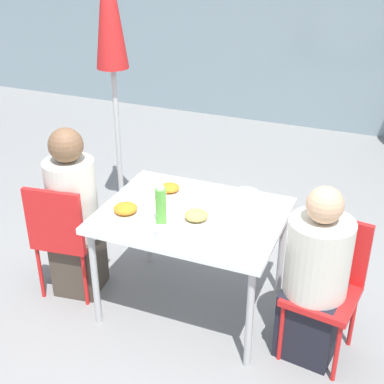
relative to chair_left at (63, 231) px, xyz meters
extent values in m
plane|color=gray|center=(0.87, 0.20, -0.52)|extent=(24.00, 24.00, 0.00)
cube|color=gray|center=(0.87, 4.14, 0.98)|extent=(10.00, 0.20, 3.00)
cube|color=white|center=(0.87, 0.20, 0.21)|extent=(1.16, 0.90, 0.04)
cylinder|color=#B7B7B7|center=(0.35, -0.19, -0.16)|extent=(0.04, 0.04, 0.71)
cylinder|color=#B7B7B7|center=(1.39, -0.19, -0.16)|extent=(0.04, 0.04, 0.71)
cylinder|color=#B7B7B7|center=(0.35, 0.59, -0.16)|extent=(0.04, 0.04, 0.71)
cylinder|color=#B7B7B7|center=(1.39, 0.59, -0.16)|extent=(0.04, 0.04, 0.71)
cube|color=red|center=(-0.01, 0.08, -0.08)|extent=(0.45, 0.45, 0.04)
cube|color=red|center=(0.01, -0.10, 0.15)|extent=(0.40, 0.09, 0.42)
cylinder|color=red|center=(-0.20, 0.23, -0.31)|extent=(0.03, 0.03, 0.42)
cylinder|color=red|center=(0.14, 0.27, -0.31)|extent=(0.03, 0.03, 0.42)
cylinder|color=red|center=(-0.16, -0.11, -0.31)|extent=(0.03, 0.03, 0.42)
cylinder|color=red|center=(0.18, -0.07, -0.31)|extent=(0.03, 0.03, 0.42)
cube|color=#473D33|center=(0.04, 0.09, -0.29)|extent=(0.34, 0.34, 0.46)
cylinder|color=beige|center=(0.04, 0.09, 0.22)|extent=(0.34, 0.34, 0.55)
sphere|color=brown|center=(0.04, 0.09, 0.61)|extent=(0.23, 0.23, 0.23)
cube|color=red|center=(1.75, 0.07, -0.08)|extent=(0.45, 0.45, 0.04)
cube|color=red|center=(1.77, 0.25, 0.15)|extent=(0.40, 0.09, 0.42)
cylinder|color=red|center=(1.89, -0.12, -0.31)|extent=(0.03, 0.03, 0.42)
cylinder|color=red|center=(1.56, -0.07, -0.31)|extent=(0.03, 0.03, 0.42)
cylinder|color=red|center=(1.94, 0.22, -0.31)|extent=(0.03, 0.03, 0.42)
cylinder|color=red|center=(1.60, 0.27, -0.31)|extent=(0.03, 0.03, 0.42)
cube|color=black|center=(1.70, 0.08, -0.29)|extent=(0.38, 0.38, 0.46)
cylinder|color=beige|center=(1.70, 0.08, 0.18)|extent=(0.38, 0.38, 0.47)
sphere|color=tan|center=(1.70, 0.08, 0.52)|extent=(0.21, 0.21, 0.21)
cylinder|color=#333333|center=(-0.21, 1.16, -0.49)|extent=(0.36, 0.36, 0.05)
cylinder|color=#BCBCBC|center=(-0.21, 1.16, 0.67)|extent=(0.04, 0.04, 2.37)
cone|color=red|center=(-0.21, 1.16, 1.34)|extent=(0.26, 0.26, 1.02)
cylinder|color=white|center=(0.49, 0.02, 0.24)|extent=(0.27, 0.27, 0.01)
ellipsoid|color=orange|center=(0.49, 0.02, 0.27)|extent=(0.15, 0.15, 0.06)
cylinder|color=white|center=(0.62, 0.39, 0.24)|extent=(0.24, 0.24, 0.01)
ellipsoid|color=orange|center=(0.62, 0.39, 0.27)|extent=(0.13, 0.13, 0.05)
cylinder|color=white|center=(0.93, 0.11, 0.24)|extent=(0.27, 0.27, 0.01)
ellipsoid|color=tan|center=(0.93, 0.11, 0.27)|extent=(0.15, 0.15, 0.06)
cylinder|color=#51A338|center=(0.74, 0.01, 0.35)|extent=(0.07, 0.07, 0.24)
cylinder|color=white|center=(0.74, 0.01, 0.47)|extent=(0.05, 0.05, 0.02)
cylinder|color=white|center=(0.83, -0.18, 0.28)|extent=(0.08, 0.08, 0.09)
cylinder|color=white|center=(1.14, 0.50, 0.26)|extent=(0.17, 0.17, 0.05)
camera|label=1|loc=(1.99, -2.55, 1.92)|focal=50.00mm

